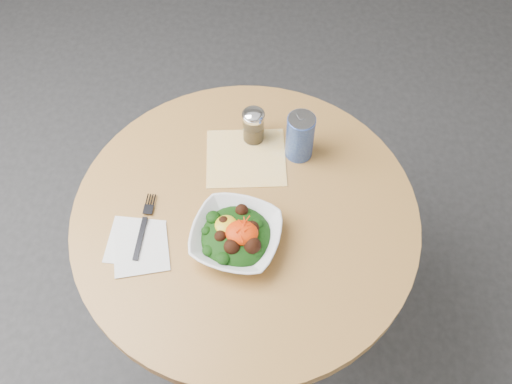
{
  "coord_description": "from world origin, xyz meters",
  "views": [
    {
      "loc": [
        0.09,
        -0.76,
        2.01
      ],
      "look_at": [
        0.03,
        0.03,
        0.81
      ],
      "focal_mm": 40.0,
      "sensor_mm": 36.0,
      "label": 1
    }
  ],
  "objects": [
    {
      "name": "beverage_can",
      "position": [
        0.13,
        0.21,
        0.82
      ],
      "size": [
        0.08,
        0.08,
        0.15
      ],
      "color": "navy",
      "rests_on": "table"
    },
    {
      "name": "fork",
      "position": [
        -0.25,
        -0.06,
        0.76
      ],
      "size": [
        0.03,
        0.19,
        0.0
      ],
      "color": "black",
      "rests_on": "table"
    },
    {
      "name": "paper_napkins",
      "position": [
        -0.26,
        -0.12,
        0.75
      ],
      "size": [
        0.17,
        0.17,
        0.0
      ],
      "color": "silver",
      "rests_on": "table"
    },
    {
      "name": "table",
      "position": [
        0.0,
        0.0,
        0.55
      ],
      "size": [
        0.9,
        0.9,
        0.75
      ],
      "color": "black",
      "rests_on": "ground"
    },
    {
      "name": "spice_shaker",
      "position": [
        -0.0,
        0.25,
        0.81
      ],
      "size": [
        0.06,
        0.06,
        0.11
      ],
      "color": "silver",
      "rests_on": "table"
    },
    {
      "name": "cloth_napkin",
      "position": [
        -0.02,
        0.18,
        0.75
      ],
      "size": [
        0.24,
        0.22,
        0.0
      ],
      "primitive_type": "cube",
      "rotation": [
        0.0,
        0.0,
        0.12
      ],
      "color": "orange",
      "rests_on": "table"
    },
    {
      "name": "ground",
      "position": [
        0.0,
        0.0,
        0.0
      ],
      "size": [
        6.0,
        6.0,
        0.0
      ],
      "primitive_type": "plane",
      "color": "#2B2B2D",
      "rests_on": "ground"
    },
    {
      "name": "salad_bowl",
      "position": [
        -0.01,
        -0.09,
        0.78
      ],
      "size": [
        0.25,
        0.25,
        0.08
      ],
      "color": "white",
      "rests_on": "table"
    }
  ]
}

